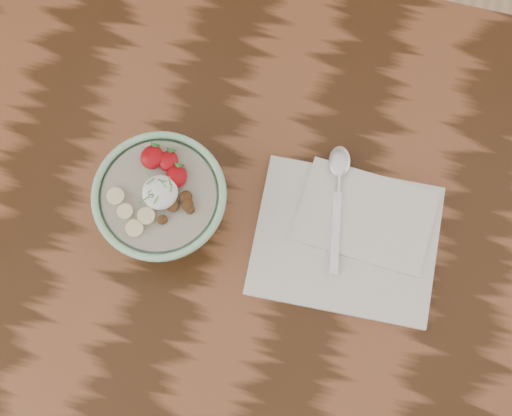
{
  "coord_description": "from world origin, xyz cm",
  "views": [
    {
      "loc": [
        -4.0,
        -20.1,
        172.49
      ],
      "look_at": [
        -9.73,
        2.92,
        85.45
      ],
      "focal_mm": 50.0,
      "sensor_mm": 36.0,
      "label": 1
    }
  ],
  "objects": [
    {
      "name": "table",
      "position": [
        0.0,
        0.0,
        65.7
      ],
      "size": [
        160.0,
        90.0,
        75.0
      ],
      "color": "#361D0D",
      "rests_on": "ground"
    },
    {
      "name": "breakfast_bowl",
      "position": [
        -22.36,
        1.86,
        80.93
      ],
      "size": [
        17.53,
        17.53,
        11.63
      ],
      "rotation": [
        0.0,
        0.0,
        -0.29
      ],
      "color": "#98CDA2",
      "rests_on": "table"
    },
    {
      "name": "napkin",
      "position": [
        3.32,
        4.86,
        75.65
      ],
      "size": [
        26.12,
        21.51,
        1.55
      ],
      "rotation": [
        0.0,
        0.0,
        0.05
      ],
      "color": "silver",
      "rests_on": "table"
    },
    {
      "name": "spoon",
      "position": [
        -0.03,
        12.1,
        76.96
      ],
      "size": [
        5.15,
        18.69,
        0.97
      ],
      "rotation": [
        0.0,
        0.0,
        0.16
      ],
      "color": "silver",
      "rests_on": "napkin"
    }
  ]
}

